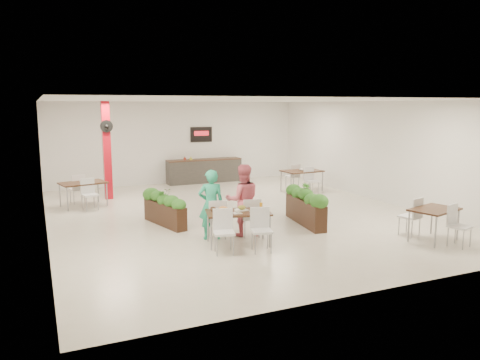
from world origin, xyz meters
name	(u,v)px	position (x,y,z in m)	size (l,w,h in m)	color
ground	(237,215)	(0.00, 0.00, 0.00)	(12.00, 12.00, 0.00)	beige
room_shell	(237,144)	(0.00, 0.00, 2.01)	(10.10, 12.10, 3.22)	white
red_column	(107,149)	(-3.00, 3.79, 1.64)	(0.40, 0.41, 3.20)	#B20B1A
service_counter	(204,170)	(1.00, 5.65, 0.49)	(3.00, 0.64, 2.20)	#302D2B
main_table	(238,217)	(-1.12, -2.64, 0.64)	(1.57, 1.87, 0.92)	black
diner_man	(211,205)	(-1.50, -1.99, 0.81)	(0.59, 0.39, 1.63)	#25A278
diner_woman	(243,200)	(-0.70, -1.99, 0.85)	(0.83, 0.65, 1.71)	#EF6A7E
planter_left	(165,206)	(-2.17, -0.32, 0.50)	(0.76, 1.81, 0.97)	black
planter_right	(305,205)	(1.22, -1.67, 0.51)	(0.64, 2.04, 1.08)	black
side_table_a	(83,186)	(-3.88, 2.88, 0.64)	(1.47, 1.67, 0.92)	black
side_table_b	(302,173)	(3.59, 2.44, 0.64)	(1.43, 1.65, 0.92)	black
side_table_c	(434,214)	(3.11, -4.16, 0.62)	(1.30, 1.67, 0.92)	black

